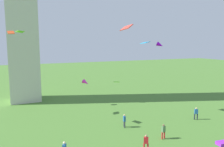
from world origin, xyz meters
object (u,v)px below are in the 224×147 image
(person_0, at_px, (196,113))
(kite_flying_3, at_px, (116,82))
(person_3, at_px, (163,131))
(kite_flying_6, at_px, (127,27))
(kite_flying_5, at_px, (86,82))
(kite_flying_1, at_px, (11,32))
(person_1, at_px, (146,142))
(kite_flying_7, at_px, (145,43))
(kite_flying_0, at_px, (160,45))
(person_2, at_px, (124,120))
(kite_bundle_0, at_px, (224,143))
(kite_flying_2, at_px, (20,32))

(person_0, distance_m, kite_flying_3, 15.09)
(person_3, relative_size, kite_flying_3, 1.34)
(person_3, height_order, kite_flying_3, kite_flying_3)
(person_3, relative_size, kite_flying_6, 1.06)
(person_0, height_order, kite_flying_5, kite_flying_5)
(person_3, bearing_deg, kite_flying_1, 121.10)
(person_1, bearing_deg, kite_flying_5, -55.95)
(kite_flying_7, bearing_deg, person_0, -144.34)
(kite_flying_0, bearing_deg, kite_flying_6, -177.26)
(person_2, relative_size, kite_flying_5, 1.19)
(kite_bundle_0, bearing_deg, person_0, 66.01)
(person_3, height_order, kite_bundle_0, person_3)
(person_1, xyz_separation_m, kite_flying_5, (-0.43, 18.75, 3.23))
(kite_flying_3, xyz_separation_m, kite_flying_5, (-5.88, 0.44, 0.26))
(person_0, bearing_deg, kite_flying_3, 145.89)
(person_0, relative_size, kite_flying_2, 1.32)
(kite_flying_3, xyz_separation_m, kite_flying_6, (-6.53, -15.90, 8.74))
(kite_flying_3, bearing_deg, kite_flying_7, -53.59)
(person_2, relative_size, kite_bundle_0, 1.04)
(kite_flying_6, bearing_deg, kite_flying_7, 8.36)
(person_0, height_order, kite_bundle_0, person_0)
(person_0, xyz_separation_m, kite_flying_0, (2.95, 13.05, 9.79))
(person_2, height_order, kite_flying_3, kite_flying_3)
(person_3, distance_m, kite_flying_5, 17.80)
(person_1, bearing_deg, kite_flying_6, -32.92)
(kite_flying_3, bearing_deg, kite_flying_0, 23.66)
(kite_flying_0, xyz_separation_m, kite_flying_5, (-15.40, 0.64, -6.58))
(kite_flying_1, relative_size, kite_flying_6, 0.79)
(person_2, relative_size, kite_flying_1, 1.36)
(kite_flying_5, bearing_deg, kite_flying_3, -51.11)
(person_0, bearing_deg, kite_flying_5, 161.79)
(kite_flying_3, height_order, kite_flying_7, kite_flying_7)
(kite_flying_2, xyz_separation_m, kite_bundle_0, (19.67, -15.35, -12.42))
(kite_flying_0, bearing_deg, person_0, -144.37)
(person_0, height_order, kite_flying_3, kite_flying_3)
(kite_flying_1, bearing_deg, person_3, -142.04)
(kite_flying_0, relative_size, kite_bundle_0, 0.98)
(kite_flying_6, height_order, kite_flying_7, kite_flying_6)
(person_2, bearing_deg, kite_flying_0, -36.21)
(person_3, bearing_deg, kite_bundle_0, -50.23)
(person_0, distance_m, kite_flying_0, 16.58)
(person_1, relative_size, person_2, 1.00)
(kite_flying_6, relative_size, kite_flying_7, 1.11)
(kite_flying_7, bearing_deg, person_2, 122.35)
(kite_flying_1, xyz_separation_m, kite_flying_7, (18.92, -6.86, -1.49))
(person_0, relative_size, person_3, 1.03)
(kite_flying_1, relative_size, kite_flying_7, 0.88)
(kite_flying_2, bearing_deg, person_3, -143.52)
(kite_flying_3, bearing_deg, person_0, -38.77)
(person_2, height_order, kite_bundle_0, person_2)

